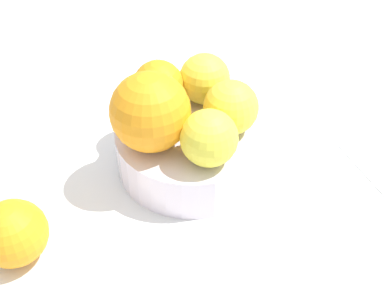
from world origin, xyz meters
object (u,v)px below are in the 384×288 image
(orange_in_bowl_0, at_px, (158,86))
(orange_in_bowl_4, at_px, (209,138))
(orange_loose_0, at_px, (13,233))
(orange_in_bowl_3, at_px, (205,79))
(fruit_bowl, at_px, (192,148))
(orange_in_bowl_2, at_px, (231,107))
(orange_in_bowl_1, at_px, (150,112))

(orange_in_bowl_0, distance_m, orange_in_bowl_4, 0.11)
(orange_in_bowl_4, xyz_separation_m, orange_loose_0, (0.18, 0.11, -0.05))
(orange_in_bowl_3, bearing_deg, fruit_bowl, 82.73)
(orange_in_bowl_0, height_order, orange_in_bowl_2, orange_in_bowl_2)
(fruit_bowl, height_order, orange_in_bowl_1, orange_in_bowl_1)
(orange_in_bowl_1, bearing_deg, fruit_bowl, -144.45)
(fruit_bowl, distance_m, orange_in_bowl_3, 0.09)
(orange_in_bowl_0, bearing_deg, orange_loose_0, 60.63)
(fruit_bowl, xyz_separation_m, orange_in_bowl_3, (-0.01, -0.06, 0.06))
(fruit_bowl, bearing_deg, orange_in_bowl_0, -41.97)
(orange_in_bowl_1, xyz_separation_m, orange_loose_0, (0.11, 0.12, -0.06))
(orange_in_bowl_1, relative_size, orange_in_bowl_4, 1.43)
(fruit_bowl, bearing_deg, orange_in_bowl_2, -171.56)
(fruit_bowl, relative_size, orange_in_bowl_2, 2.86)
(orange_in_bowl_4, bearing_deg, orange_in_bowl_2, -109.08)
(orange_in_bowl_0, xyz_separation_m, orange_in_bowl_1, (-0.00, 0.07, 0.01))
(orange_in_bowl_2, xyz_separation_m, orange_loose_0, (0.20, 0.16, -0.05))
(orange_in_bowl_0, xyz_separation_m, orange_in_bowl_4, (-0.07, 0.09, -0.00))
(fruit_bowl, bearing_deg, orange_in_bowl_4, 115.84)
(orange_in_bowl_2, bearing_deg, orange_loose_0, 39.10)
(orange_in_bowl_1, bearing_deg, orange_in_bowl_3, -118.24)
(fruit_bowl, height_order, orange_in_bowl_2, orange_in_bowl_2)
(orange_in_bowl_0, xyz_separation_m, orange_loose_0, (0.11, 0.19, -0.05))
(fruit_bowl, height_order, orange_in_bowl_0, orange_in_bowl_0)
(orange_in_bowl_0, distance_m, orange_in_bowl_1, 0.07)
(fruit_bowl, relative_size, orange_in_bowl_4, 2.92)
(fruit_bowl, bearing_deg, orange_loose_0, 44.90)
(orange_in_bowl_3, height_order, orange_loose_0, orange_in_bowl_3)
(orange_in_bowl_4, bearing_deg, orange_in_bowl_3, -81.82)
(orange_in_bowl_3, bearing_deg, orange_in_bowl_0, 21.52)
(orange_in_bowl_2, bearing_deg, orange_in_bowl_1, 23.01)
(orange_in_bowl_4, bearing_deg, orange_in_bowl_0, -52.45)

